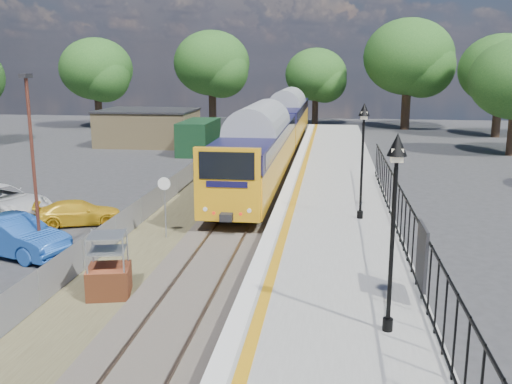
% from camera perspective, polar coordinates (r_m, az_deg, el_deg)
% --- Properties ---
extents(ground, '(120.00, 120.00, 0.00)m').
position_cam_1_polar(ground, '(18.36, -5.92, -9.64)').
color(ground, '#2D2D30').
rests_on(ground, ground).
extents(track_bed, '(5.90, 80.00, 0.29)m').
position_cam_1_polar(track_bed, '(27.44, -2.19, -1.85)').
color(track_bed, '#473F38').
rests_on(track_bed, ground).
extents(platform, '(5.00, 70.00, 0.90)m').
position_cam_1_polar(platform, '(25.35, 7.62, -2.33)').
color(platform, gray).
rests_on(platform, ground).
extents(platform_edge, '(0.90, 70.00, 0.01)m').
position_cam_1_polar(platform_edge, '(25.31, 2.98, -1.19)').
color(platform_edge, silver).
rests_on(platform_edge, platform).
extents(victorian_lamp_south, '(0.44, 0.44, 4.60)m').
position_cam_1_polar(victorian_lamp_south, '(12.86, 13.74, 0.44)').
color(victorian_lamp_south, black).
rests_on(victorian_lamp_south, platform).
extents(victorian_lamp_north, '(0.44, 0.44, 4.60)m').
position_cam_1_polar(victorian_lamp_north, '(22.69, 10.68, 5.72)').
color(victorian_lamp_north, black).
rests_on(victorian_lamp_north, platform).
extents(palisade_fence, '(0.12, 26.00, 2.00)m').
position_cam_1_polar(palisade_fence, '(19.57, 14.58, -2.90)').
color(palisade_fence, black).
rests_on(palisade_fence, platform).
extents(wire_fence, '(0.06, 52.00, 1.20)m').
position_cam_1_polar(wire_fence, '(30.35, -8.40, 0.42)').
color(wire_fence, '#999EA3').
rests_on(wire_fence, ground).
extents(outbuilding, '(10.80, 10.10, 3.12)m').
position_cam_1_polar(outbuilding, '(50.31, -9.82, 6.23)').
color(outbuilding, tan).
rests_on(outbuilding, ground).
extents(tree_line, '(56.80, 43.80, 11.88)m').
position_cam_1_polar(tree_line, '(58.57, 5.11, 12.22)').
color(tree_line, '#332319').
rests_on(tree_line, ground).
extents(train, '(2.82, 40.83, 3.51)m').
position_cam_1_polar(train, '(42.75, 2.11, 6.42)').
color(train, orange).
rests_on(train, ground).
extents(brick_plinth, '(1.51, 1.51, 2.01)m').
position_cam_1_polar(brick_plinth, '(17.93, -14.55, -7.24)').
color(brick_plinth, '#964926').
rests_on(brick_plinth, ground).
extents(speed_sign, '(0.52, 0.11, 2.56)m').
position_cam_1_polar(speed_sign, '(23.16, -9.12, -0.58)').
color(speed_sign, '#999EA3').
rests_on(speed_sign, ground).
extents(carpark_lamp, '(0.25, 0.50, 6.64)m').
position_cam_1_polar(carpark_lamp, '(21.62, -21.45, 3.43)').
color(carpark_lamp, '#55261C').
rests_on(carpark_lamp, ground).
extents(car_blue, '(4.78, 2.92, 1.49)m').
position_cam_1_polar(car_blue, '(22.94, -23.07, -4.08)').
color(car_blue, '#1A489E').
rests_on(car_blue, ground).
extents(car_yellow, '(4.03, 2.85, 1.08)m').
position_cam_1_polar(car_yellow, '(26.41, -17.30, -1.99)').
color(car_yellow, gold).
rests_on(car_yellow, ground).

